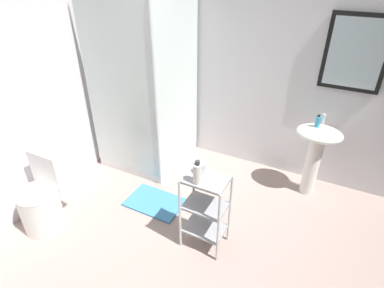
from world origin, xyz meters
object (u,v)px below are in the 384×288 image
Objects in this scene: toilet at (44,198)px; bath_mat at (155,202)px; pedestal_sink at (316,148)px; storage_cart at (205,207)px; shower_stall at (150,130)px; hand_soap_bottle at (318,121)px; lotion_bottle_white at (197,173)px; rinse_cup at (202,168)px.

bath_mat is at bearing 43.28° from toilet.
storage_cart is (-0.70, -1.20, -0.14)m from pedestal_sink.
shower_stall is 15.14× the size of hand_soap_bottle.
lotion_bottle_white is (-0.71, -1.29, -0.04)m from hand_soap_bottle.
shower_stall reaches higher than lotion_bottle_white.
toilet is 7.24× the size of rinse_cup.
bath_mat is (-0.67, 0.32, -0.82)m from lotion_bottle_white.
shower_stall is 0.92m from bath_mat.
rinse_cup is (-0.77, -1.15, 0.21)m from pedestal_sink.
storage_cart is (1.17, -0.90, -0.03)m from shower_stall.
lotion_bottle_white is (-0.04, -0.08, 0.40)m from storage_cart.
toilet reaches higher than storage_cart.
pedestal_sink reaches higher than bath_mat.
shower_stall is 2.70× the size of storage_cart.
toilet is at bearing -141.72° from hand_soap_bottle.
toilet is 1.58m from rinse_cup.
pedestal_sink is 2.76m from toilet.
rinse_cup is at bearing -16.57° from bath_mat.
bath_mat is (-0.64, 0.19, -0.78)m from rinse_cup.
pedestal_sink is at bearing 9.07° from shower_stall.
pedestal_sink is at bearing 34.08° from bath_mat.
storage_cart is 0.37m from rinse_cup.
bath_mat is at bearing -54.81° from shower_stall.
toilet is 1.55m from storage_cart.
storage_cart is 7.05× the size of rinse_cup.
toilet is 3.69× the size of lotion_bottle_white.
pedestal_sink is 1.40m from rinse_cup.
storage_cart is at bearing -19.04° from bath_mat.
storage_cart is at bearing -120.43° from pedestal_sink.
pedestal_sink is (1.88, 0.30, 0.12)m from shower_stall.
lotion_bottle_white reaches higher than pedestal_sink.
bath_mat is (-1.37, -0.97, -0.86)m from hand_soap_bottle.
hand_soap_bottle is (2.14, 1.69, 0.55)m from toilet.
hand_soap_bottle is at bearing 35.14° from bath_mat.
pedestal_sink is at bearing 37.58° from toilet.
storage_cart is at bearing -37.57° from shower_stall.
lotion_bottle_white is 0.34× the size of bath_mat.
hand_soap_bottle is (0.66, 1.21, 0.43)m from storage_cart.
hand_soap_bottle reaches higher than toilet.
hand_soap_bottle is at bearing 57.76° from rinse_cup.
hand_soap_bottle reaches higher than rinse_cup.
hand_soap_bottle is at bearing 61.26° from lotion_bottle_white.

